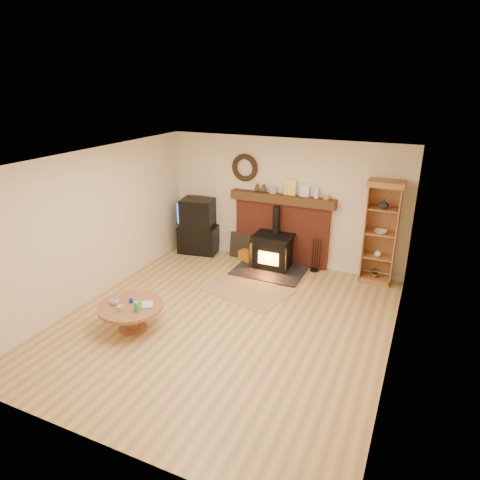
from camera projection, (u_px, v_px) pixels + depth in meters
The scene contains 11 objects.
ground at pixel (225, 322), 6.88m from camera, with size 5.50×5.50×0.00m, color #B08449.
room_shell at pixel (226, 219), 6.36m from camera, with size 5.02×5.52×2.61m.
chimney_breast at pixel (281, 226), 8.87m from camera, with size 2.20×0.22×1.78m.
wood_stove at pixel (272, 253), 8.71m from camera, with size 1.40×1.00×1.28m.
area_rug at pixel (246, 290), 7.92m from camera, with size 1.52×1.05×0.01m, color brown.
tv_unit at pixel (199, 227), 9.49m from camera, with size 0.92×0.71×1.23m.
curio_cabinet at pixel (381, 233), 7.94m from camera, with size 0.63×0.46×1.98m.
firelog_box at pixel (248, 256), 9.13m from camera, with size 0.37×0.23×0.23m, color gold.
leaning_painting at pixel (240, 245), 9.30m from camera, with size 0.46×0.03×0.56m, color black.
fire_tools at pixel (315, 264), 8.65m from camera, with size 0.19×0.16×0.70m.
coffee_table at pixel (131, 310), 6.57m from camera, with size 1.00×1.00×0.58m.
Camera 1 is at (2.67, -5.34, 3.67)m, focal length 32.00 mm.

